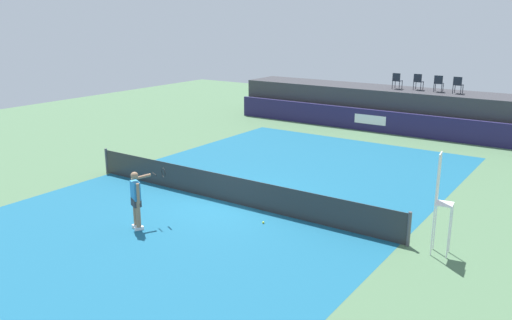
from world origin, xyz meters
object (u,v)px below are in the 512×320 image
at_px(spectator_chair_right, 458,84).
at_px(net_post_far, 409,229).
at_px(tennis_ball, 263,222).
at_px(spectator_chair_center, 439,83).
at_px(net_post_near, 107,161).
at_px(tennis_player, 137,198).
at_px(umpire_chair, 441,197).
at_px(spectator_chair_far_left, 397,80).
at_px(spectator_chair_left, 418,81).

relative_size(spectator_chair_right, net_post_far, 0.89).
xyz_separation_m(spectator_chair_right, tennis_ball, (-1.48, -16.08, -2.66)).
bearing_deg(spectator_chair_center, net_post_near, -119.72).
relative_size(spectator_chair_center, tennis_player, 0.50).
bearing_deg(umpire_chair, spectator_chair_center, 106.34).
bearing_deg(spectator_chair_far_left, spectator_chair_left, 12.86).
distance_m(net_post_near, tennis_ball, 8.28).
height_order(spectator_chair_center, tennis_ball, spectator_chair_center).
bearing_deg(net_post_near, net_post_far, 0.00).
relative_size(spectator_chair_right, umpire_chair, 0.32).
distance_m(spectator_chair_far_left, net_post_near, 16.57).
xyz_separation_m(tennis_player, tennis_ball, (2.87, 2.41, -0.92)).
bearing_deg(tennis_player, spectator_chair_far_left, 86.58).
distance_m(spectator_chair_right, tennis_ball, 16.36).
bearing_deg(umpire_chair, spectator_chair_right, 102.83).
distance_m(spectator_chair_center, net_post_near, 17.66).
height_order(spectator_chair_left, spectator_chair_right, same).
xyz_separation_m(spectator_chair_far_left, spectator_chair_right, (3.25, 0.05, 0.00)).
xyz_separation_m(spectator_chair_right, umpire_chair, (3.45, -15.16, -1.11)).
relative_size(spectator_chair_center, umpire_chair, 0.32).
bearing_deg(tennis_player, spectator_chair_left, 83.28).
height_order(spectator_chair_left, umpire_chair, spectator_chair_left).
height_order(spectator_chair_left, net_post_near, spectator_chair_left).
bearing_deg(net_post_near, tennis_player, -31.99).
height_order(spectator_chair_right, net_post_near, spectator_chair_right).
distance_m(umpire_chair, tennis_player, 8.51).
distance_m(spectator_chair_left, spectator_chair_right, 2.16).
xyz_separation_m(spectator_chair_right, net_post_far, (2.70, -15.15, -2.19)).
distance_m(spectator_chair_left, spectator_chair_center, 1.15).
distance_m(spectator_chair_left, tennis_player, 18.90).
height_order(spectator_chair_far_left, umpire_chair, spectator_chair_far_left).
relative_size(net_post_far, tennis_ball, 14.71).
bearing_deg(spectator_chair_left, tennis_ball, -87.65).
height_order(spectator_chair_left, net_post_far, spectator_chair_left).
xyz_separation_m(umpire_chair, net_post_near, (-13.15, 0.01, -1.09)).
distance_m(spectator_chair_right, tennis_player, 19.07).
xyz_separation_m(spectator_chair_center, spectator_chair_right, (1.01, -0.07, 0.00)).
bearing_deg(spectator_chair_right, spectator_chair_left, 174.54).
xyz_separation_m(spectator_chair_far_left, tennis_ball, (1.77, -16.03, -2.66)).
height_order(spectator_chair_far_left, net_post_near, spectator_chair_far_left).
bearing_deg(spectator_chair_far_left, net_post_far, -68.49).
distance_m(spectator_chair_far_left, spectator_chair_right, 3.25).
bearing_deg(tennis_ball, tennis_player, -139.97).
xyz_separation_m(net_post_near, tennis_ball, (8.22, -0.93, -0.46)).
xyz_separation_m(spectator_chair_right, net_post_near, (-9.70, -15.15, -2.19)).
height_order(spectator_chair_center, tennis_player, spectator_chair_center).
xyz_separation_m(spectator_chair_far_left, tennis_player, (-1.10, -18.44, -1.73)).
bearing_deg(spectator_chair_right, umpire_chair, -77.17).
relative_size(tennis_player, tennis_ball, 26.03).
relative_size(spectator_chair_center, spectator_chair_right, 1.00).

